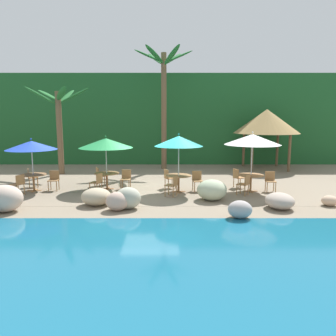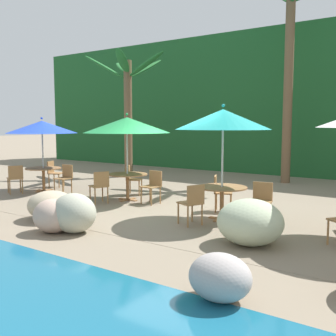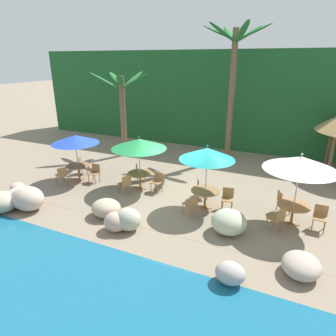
{
  "view_description": "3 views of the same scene",
  "coord_description": "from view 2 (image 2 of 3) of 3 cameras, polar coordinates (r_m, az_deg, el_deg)",
  "views": [
    {
      "loc": [
        0.77,
        -14.29,
        3.29
      ],
      "look_at": [
        0.76,
        -0.19,
        1.03
      ],
      "focal_mm": 35.39,
      "sensor_mm": 36.0,
      "label": 1
    },
    {
      "loc": [
        5.22,
        -8.13,
        2.11
      ],
      "look_at": [
        -0.53,
        0.15,
        1.0
      ],
      "focal_mm": 43.03,
      "sensor_mm": 36.0,
      "label": 2
    },
    {
      "loc": [
        4.21,
        -10.27,
        5.46
      ],
      "look_at": [
        -0.73,
        0.53,
        1.07
      ],
      "focal_mm": 31.64,
      "sensor_mm": 36.0,
      "label": 3
    }
  ],
  "objects": [
    {
      "name": "ground_plane",
      "position": [
        9.9,
        2.03,
        -6.04
      ],
      "size": [
        120.0,
        120.0,
        0.0
      ],
      "primitive_type": "plane",
      "color": "gray"
    },
    {
      "name": "terrace_deck",
      "position": [
        9.89,
        2.03,
        -6.02
      ],
      "size": [
        18.0,
        5.2,
        0.01
      ],
      "color": "gray",
      "rests_on": "ground"
    },
    {
      "name": "foliage_backdrop",
      "position": [
        17.93,
        18.02,
        8.83
      ],
      "size": [
        28.0,
        2.4,
        6.0
      ],
      "color": "#1E5628",
      "rests_on": "ground"
    },
    {
      "name": "rock_seawall",
      "position": [
        8.16,
        -13.92,
        -6.15
      ],
      "size": [
        15.55,
        3.21,
        0.94
      ],
      "color": "#ADA39F",
      "rests_on": "ground"
    },
    {
      "name": "umbrella_blue",
      "position": [
        13.09,
        -17.43,
        5.55
      ],
      "size": [
        2.16,
        2.16,
        2.32
      ],
      "color": "silver",
      "rests_on": "ground"
    },
    {
      "name": "dining_table_blue",
      "position": [
        13.18,
        -17.23,
        -0.52
      ],
      "size": [
        1.1,
        1.1,
        0.74
      ],
      "color": "olive",
      "rests_on": "ground"
    },
    {
      "name": "chair_blue_seaward",
      "position": [
        12.62,
        -14.38,
        -1.18
      ],
      "size": [
        0.44,
        0.45,
        0.87
      ],
      "color": "#9E7042",
      "rests_on": "ground"
    },
    {
      "name": "chair_blue_inland",
      "position": [
        13.97,
        -15.88,
        -0.52
      ],
      "size": [
        0.56,
        0.55,
        0.87
      ],
      "color": "#9E7042",
      "rests_on": "ground"
    },
    {
      "name": "chair_blue_left",
      "position": [
        12.95,
        -20.81,
        -1.21
      ],
      "size": [
        0.57,
        0.57,
        0.87
      ],
      "color": "#9E7042",
      "rests_on": "ground"
    },
    {
      "name": "umbrella_green",
      "position": [
        11.06,
        -5.84,
        6.07
      ],
      "size": [
        2.37,
        2.37,
        2.4
      ],
      "color": "silver",
      "rests_on": "ground"
    },
    {
      "name": "dining_table_green",
      "position": [
        11.16,
        -5.75,
        -1.45
      ],
      "size": [
        1.1,
        1.1,
        0.74
      ],
      "color": "olive",
      "rests_on": "ground"
    },
    {
      "name": "chair_green_seaward",
      "position": [
        10.67,
        -2.15,
        -2.34
      ],
      "size": [
        0.45,
        0.46,
        0.87
      ],
      "color": "#9E7042",
      "rests_on": "ground"
    },
    {
      "name": "chair_green_inland",
      "position": [
        12.01,
        -5.19,
        -1.38
      ],
      "size": [
        0.57,
        0.57,
        0.87
      ],
      "color": "#9E7042",
      "rests_on": "ground"
    },
    {
      "name": "chair_green_left",
      "position": [
        10.75,
        -9.61,
        -2.35
      ],
      "size": [
        0.56,
        0.55,
        0.87
      ],
      "color": "#9E7042",
      "rests_on": "ground"
    },
    {
      "name": "umbrella_teal",
      "position": [
        8.8,
        7.8,
        6.83
      ],
      "size": [
        2.07,
        2.07,
        2.54
      ],
      "color": "silver",
      "rests_on": "ground"
    },
    {
      "name": "dining_table_teal",
      "position": [
        8.93,
        7.65,
        -3.42
      ],
      "size": [
        1.1,
        1.1,
        0.74
      ],
      "color": "olive",
      "rests_on": "ground"
    },
    {
      "name": "chair_teal_seaward",
      "position": [
        8.8,
        13.09,
        -4.34
      ],
      "size": [
        0.48,
        0.48,
        0.87
      ],
      "color": "#9E7042",
      "rests_on": "ground"
    },
    {
      "name": "chair_teal_inland",
      "position": [
        9.79,
        7.35,
        -3.17
      ],
      "size": [
        0.56,
        0.56,
        0.87
      ],
      "color": "#9E7042",
      "rests_on": "ground"
    },
    {
      "name": "chair_teal_left",
      "position": [
        8.37,
        3.51,
        -4.74
      ],
      "size": [
        0.56,
        0.56,
        0.87
      ],
      "color": "#9E7042",
      "rests_on": "ground"
    },
    {
      "name": "palm_tree_nearest",
      "position": [
        16.21,
        -5.66,
        10.24
      ],
      "size": [
        3.32,
        3.37,
        4.82
      ],
      "color": "brown",
      "rests_on": "ground"
    },
    {
      "name": "palm_tree_second",
      "position": [
        15.16,
        16.84,
        16.07
      ],
      "size": [
        3.53,
        3.09,
        7.18
      ],
      "color": "brown",
      "rests_on": "ground"
    }
  ]
}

